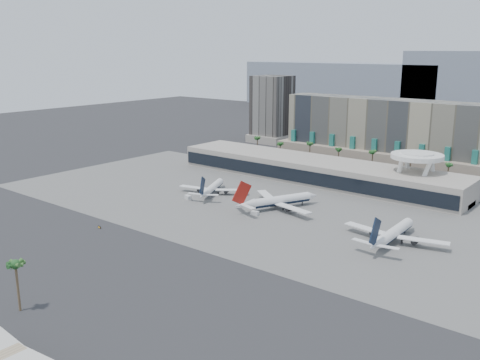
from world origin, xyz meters
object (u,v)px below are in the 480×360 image
Objects in this scene: service_vehicle_a at (188,197)px; taxiway_sign at (99,227)px; airliner_left at (212,188)px; service_vehicle_b at (255,213)px; airliner_centre at (278,201)px; airliner_right at (393,233)px.

service_vehicle_a is 54.64m from taxiway_sign.
service_vehicle_a is at bearing -125.49° from airliner_left.
airliner_left is 41.09m from service_vehicle_b.
taxiway_sign is at bearing -135.33° from service_vehicle_b.
service_vehicle_a is at bearing -136.47° from airliner_centre.
service_vehicle_b is (-62.51, -5.69, -2.89)m from airliner_right.
taxiway_sign is at bearing -115.19° from airliner_left.
airliner_right is at bearing -29.40° from airliner_left.
service_vehicle_a is 1.21× the size of service_vehicle_b.
airliner_left is at bearing -155.21° from airliner_centre.
airliner_left is 0.84× the size of airliner_centre.
taxiway_sign is (-39.24, -55.20, -0.42)m from service_vehicle_b.
airliner_right reaches higher than service_vehicle_b.
airliner_centre is 20.93× the size of taxiway_sign.
service_vehicle_b is at bearing -74.86° from airliner_centre.
airliner_centre reaches higher than service_vehicle_b.
service_vehicle_b is (-2.39, -14.43, -3.06)m from airliner_centre.
service_vehicle_b is at bearing 18.21° from service_vehicle_a.
airliner_right is 118.63m from taxiway_sign.
airliner_centre reaches higher than airliner_right.
airliner_centre is 81.20m from taxiway_sign.
service_vehicle_a is (-43.72, -15.03, -2.93)m from airliner_centre.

